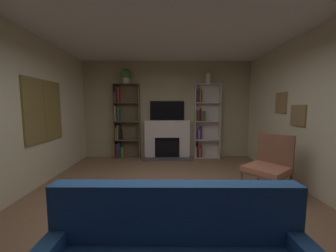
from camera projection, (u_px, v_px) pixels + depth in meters
name	position (u px, v px, depth m)	size (l,w,h in m)	color
ground_plane	(169.00, 212.00, 2.74)	(7.35, 7.35, 0.00)	#8C684D
wall_back_accent	(167.00, 110.00, 5.68)	(4.96, 0.06, 2.79)	tan
ceiling	(169.00, 2.00, 2.46)	(4.96, 6.24, 0.06)	white
fireplace	(167.00, 138.00, 5.62)	(1.40, 0.51, 1.09)	white
tv	(167.00, 111.00, 5.62)	(0.99, 0.06, 0.55)	black
bookshelf_left	(124.00, 123.00, 5.58)	(0.73, 0.27, 2.13)	brown
bookshelf_right	(204.00, 123.00, 5.61)	(0.73, 0.26, 2.13)	silver
potted_plant	(126.00, 76.00, 5.39)	(0.27, 0.27, 0.40)	beige
vase_with_flowers	(208.00, 78.00, 5.42)	(0.15, 0.15, 0.49)	beige
armchair	(269.00, 164.00, 3.31)	(0.87, 0.86, 1.01)	brown
coffee_table	(172.00, 205.00, 2.19)	(0.91, 0.54, 0.44)	brown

